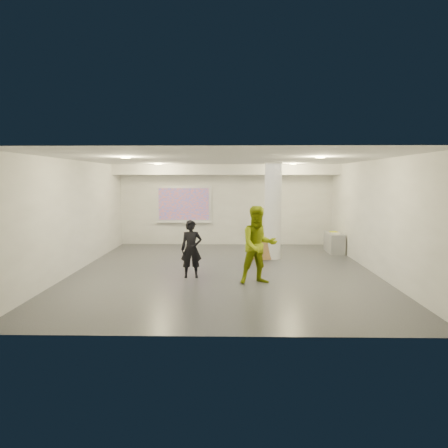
{
  "coord_description": "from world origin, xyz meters",
  "views": [
    {
      "loc": [
        0.21,
        -10.61,
        2.5
      ],
      "look_at": [
        0.0,
        0.4,
        1.25
      ],
      "focal_mm": 32.0,
      "sensor_mm": 36.0,
      "label": 1
    }
  ],
  "objects_px": {
    "credenza": "(334,243)",
    "woman": "(191,249)",
    "projection_screen": "(184,205)",
    "column": "(273,211)",
    "man": "(258,245)"
  },
  "relations": [
    {
      "from": "column",
      "to": "credenza",
      "type": "height_order",
      "value": "column"
    },
    {
      "from": "column",
      "to": "woman",
      "type": "relative_size",
      "value": 2.05
    },
    {
      "from": "projection_screen",
      "to": "woman",
      "type": "height_order",
      "value": "projection_screen"
    },
    {
      "from": "projection_screen",
      "to": "man",
      "type": "bearing_deg",
      "value": -66.69
    },
    {
      "from": "projection_screen",
      "to": "man",
      "type": "xyz_separation_m",
      "value": [
        2.45,
        -5.69,
        -0.6
      ]
    },
    {
      "from": "woman",
      "to": "column",
      "type": "bearing_deg",
      "value": 40.31
    },
    {
      "from": "projection_screen",
      "to": "credenza",
      "type": "bearing_deg",
      "value": -16.22
    },
    {
      "from": "credenza",
      "to": "projection_screen",
      "type": "bearing_deg",
      "value": 164.35
    },
    {
      "from": "woman",
      "to": "man",
      "type": "distance_m",
      "value": 1.76
    },
    {
      "from": "credenza",
      "to": "woman",
      "type": "height_order",
      "value": "woman"
    },
    {
      "from": "column",
      "to": "woman",
      "type": "height_order",
      "value": "column"
    },
    {
      "from": "credenza",
      "to": "woman",
      "type": "relative_size",
      "value": 0.77
    },
    {
      "from": "projection_screen",
      "to": "woman",
      "type": "xyz_separation_m",
      "value": [
        0.79,
        -5.13,
        -0.79
      ]
    },
    {
      "from": "credenza",
      "to": "man",
      "type": "xyz_separation_m",
      "value": [
        -2.87,
        -4.14,
        0.6
      ]
    },
    {
      "from": "column",
      "to": "man",
      "type": "bearing_deg",
      "value": -102.08
    }
  ]
}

